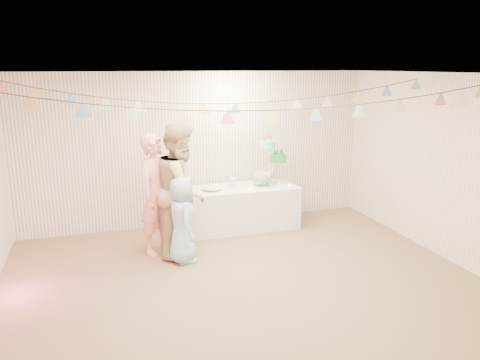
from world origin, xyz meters
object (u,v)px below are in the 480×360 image
object	(u,v)px
cake_stand	(270,160)
person_adult_b	(182,190)
person_adult_a	(157,194)
person_child	(182,220)
table	(240,208)

from	to	relation	value
cake_stand	person_adult_b	size ratio (longest dim) A/B	0.41
person_adult_a	person_adult_b	world-z (taller)	person_adult_b
cake_stand	person_child	bearing A→B (deg)	-146.90
table	person_adult_a	xyz separation A→B (m)	(-1.46, -0.63, 0.53)
cake_stand	person_adult_a	distance (m)	2.14
person_child	table	bearing A→B (deg)	-50.38
cake_stand	table	bearing A→B (deg)	-174.81
cake_stand	person_adult_a	bearing A→B (deg)	-161.43
table	person_adult_a	size ratio (longest dim) A/B	1.08
person_adult_a	table	bearing A→B (deg)	-23.18
cake_stand	person_adult_b	xyz separation A→B (m)	(-1.67, -0.82, -0.18)
table	person_adult_a	bearing A→B (deg)	-156.83
person_adult_a	person_child	xyz separation A→B (m)	(0.28, -0.45, -0.27)
person_adult_a	person_adult_b	size ratio (longest dim) A/B	0.92
person_adult_a	cake_stand	bearing A→B (deg)	-27.78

